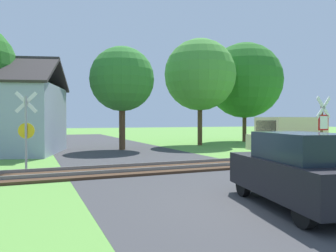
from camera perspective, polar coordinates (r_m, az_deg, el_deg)
ground_plane at (r=8.28m, az=18.22°, el=-13.50°), size 160.00×160.00×0.00m
road_asphalt at (r=9.84m, az=10.41°, el=-11.12°), size 8.12×80.00×0.01m
rail_track at (r=13.93m, az=-0.31°, el=-7.27°), size 60.00×2.60×0.22m
stop_sign_near at (r=13.97m, az=25.31°, el=-0.39°), size 0.87×0.20×2.99m
crossing_sign_far at (r=14.34m, az=-23.48°, el=-0.11°), size 0.86×0.24×3.23m
tree_far at (r=32.51m, az=13.20°, el=7.71°), size 7.17×7.17×9.45m
tree_center at (r=23.27m, az=-8.01°, el=8.07°), size 4.51×4.51×7.19m
tree_right at (r=27.38m, az=5.59°, el=8.85°), size 5.89×5.89×8.75m
mail_truck at (r=21.04m, az=20.41°, el=-1.29°), size 5.03×2.24×2.24m
parked_car at (r=8.28m, az=21.54°, el=-7.22°), size 2.38×4.24×1.78m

